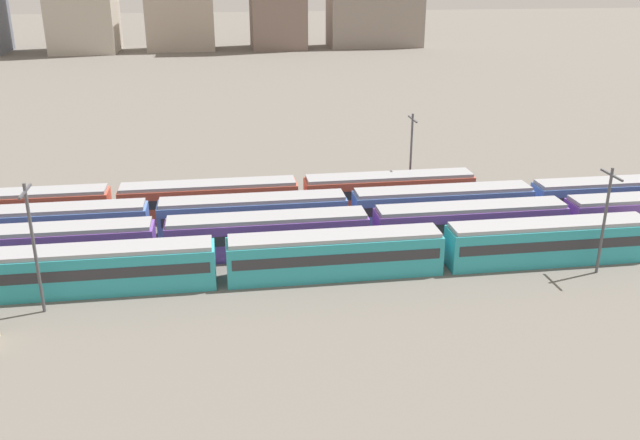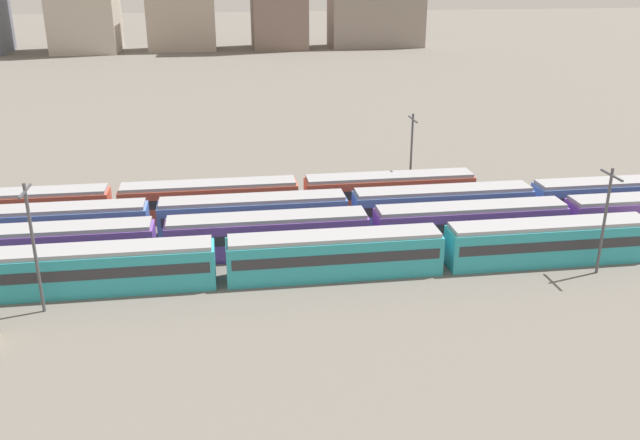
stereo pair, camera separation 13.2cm
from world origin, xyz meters
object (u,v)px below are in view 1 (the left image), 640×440
object	(u,v)px
catenary_pole_2	(605,216)
train_track_2	(531,201)
train_track_1	(470,223)
train_track_3	(210,200)
catenary_pole_0	(33,243)
catenary_pole_1	(411,152)
train_track_0	(221,261)

from	to	relation	value
catenary_pole_2	train_track_2	bearing A→B (deg)	90.04
train_track_1	train_track_3	distance (m)	26.23
train_track_2	catenary_pole_0	bearing A→B (deg)	-163.39
train_track_3	train_track_1	bearing A→B (deg)	-23.36
catenary_pole_0	catenary_pole_1	xyz separation A→B (m)	(34.47, 21.71, -0.38)
train_track_2	train_track_0	bearing A→B (deg)	-161.78
catenary_pole_2	train_track_0	bearing A→B (deg)	174.97
train_track_0	train_track_2	size ratio (longest dim) A/B	0.66
train_track_0	train_track_2	world-z (taller)	same
train_track_1	catenary_pole_0	distance (m)	37.64
train_track_1	train_track_2	distance (m)	9.92
catenary_pole_2	train_track_3	bearing A→B (deg)	150.54
catenary_pole_2	catenary_pole_1	bearing A→B (deg)	116.13
train_track_2	catenary_pole_1	distance (m)	13.81
train_track_0	catenary_pole_0	xyz separation A→B (m)	(-13.40, -3.02, 3.75)
train_track_0	catenary_pole_2	bearing A→B (deg)	-5.03
train_track_0	train_track_3	xyz separation A→B (m)	(-0.94, 15.60, -0.00)
catenary_pole_0	catenary_pole_1	size ratio (longest dim) A/B	1.08
train_track_0	train_track_2	distance (m)	33.26
catenary_pole_0	catenary_pole_2	bearing A→B (deg)	0.30
train_track_0	catenary_pole_2	xyz separation A→B (m)	(31.60, -2.78, 3.27)
train_track_2	catenary_pole_0	xyz separation A→B (m)	(-44.99, -13.42, 3.75)
train_track_0	train_track_3	size ratio (longest dim) A/B	1.34
train_track_2	catenary_pole_0	distance (m)	47.10
train_track_1	catenary_pole_0	xyz separation A→B (m)	(-36.54, -8.22, 3.75)
train_track_1	train_track_3	size ratio (longest dim) A/B	1.68
catenary_pole_1	train_track_3	bearing A→B (deg)	-172.02
catenary_pole_1	catenary_pole_2	world-z (taller)	catenary_pole_1
train_track_3	catenary_pole_0	xyz separation A→B (m)	(-12.46, -18.62, 3.75)
train_track_1	catenary_pole_1	distance (m)	14.06
catenary_pole_2	train_track_1	bearing A→B (deg)	136.66
train_track_2	catenary_pole_2	size ratio (longest dim) A/B	12.12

